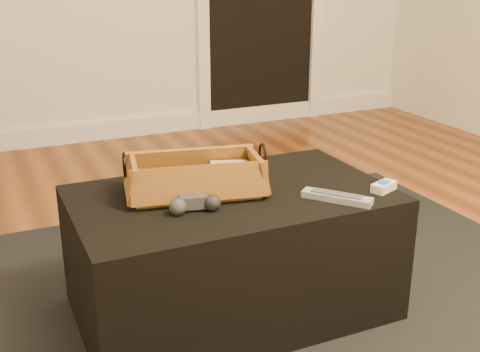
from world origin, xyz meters
name	(u,v)px	position (x,y,z in m)	size (l,w,h in m)	color
baseboard	(84,133)	(0.00, 2.73, 0.06)	(5.00, 0.04, 0.12)	white
area_rug	(238,317)	(0.06, 0.38, 0.01)	(2.60, 2.00, 0.01)	black
ottoman	(232,252)	(0.06, 0.43, 0.22)	(1.00, 0.60, 0.42)	black
tv_remote	(190,188)	(-0.07, 0.45, 0.46)	(0.23, 0.05, 0.02)	black
cloth_bundle	(229,173)	(0.07, 0.47, 0.48)	(0.12, 0.08, 0.07)	tan
wicker_basket	(196,179)	(-0.05, 0.47, 0.48)	(0.47, 0.31, 0.15)	#A77425
game_controller	(194,203)	(-0.10, 0.34, 0.46)	(0.16, 0.10, 0.05)	#303133
silver_remote	(337,197)	(0.32, 0.23, 0.44)	(0.17, 0.20, 0.03)	#9FA3A7
cream_gadget	(384,187)	(0.50, 0.24, 0.45)	(0.10, 0.07, 0.03)	silver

